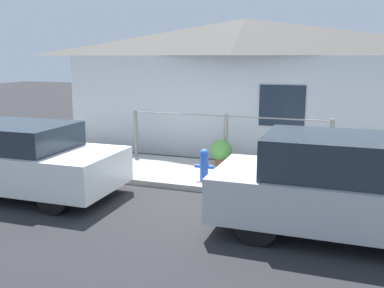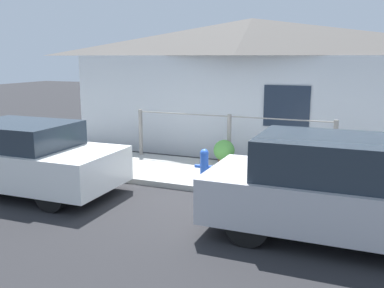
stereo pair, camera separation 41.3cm
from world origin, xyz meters
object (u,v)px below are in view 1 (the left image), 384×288
at_px(car_right, 350,188).
at_px(car_left, 24,159).
at_px(fire_hydrant, 204,164).
at_px(potted_plant_near_hydrant, 221,151).

bearing_deg(car_right, car_left, 179.63).
bearing_deg(car_left, car_right, -1.14).
distance_m(car_left, fire_hydrant, 3.52).
distance_m(car_right, fire_hydrant, 3.25).
bearing_deg(fire_hydrant, car_left, -152.14).
xyz_separation_m(car_right, potted_plant_near_hydrant, (-2.83, 3.04, -0.30)).
relative_size(fire_hydrant, potted_plant_near_hydrant, 1.11).
xyz_separation_m(car_left, potted_plant_near_hydrant, (3.07, 3.04, -0.24)).
height_order(car_left, fire_hydrant, car_left).
xyz_separation_m(car_right, fire_hydrant, (-2.79, 1.64, -0.28)).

